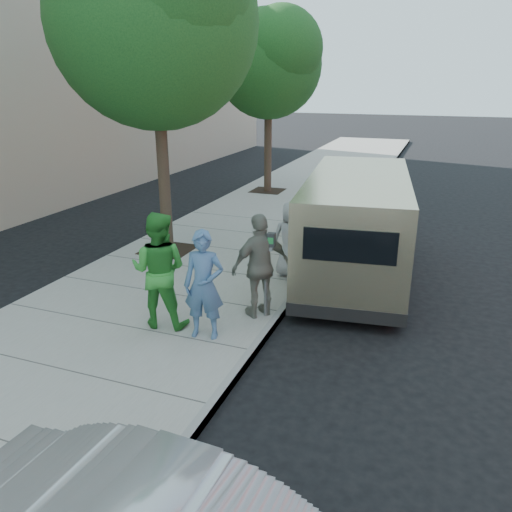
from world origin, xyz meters
name	(u,v)px	position (x,y,z in m)	size (l,w,h in m)	color
ground	(210,307)	(0.00, 0.00, 0.00)	(120.00, 120.00, 0.00)	black
sidewalk	(165,296)	(-1.00, 0.00, 0.07)	(5.00, 60.00, 0.15)	gray
curb_face	(280,315)	(1.44, 0.00, 0.07)	(0.12, 60.00, 0.16)	gray
tree_near	(156,14)	(-2.25, 2.40, 5.55)	(4.62, 4.60, 7.53)	black
tree_far	(270,59)	(-2.25, 10.00, 4.88)	(3.92, 3.80, 6.49)	black
parking_meter	(266,256)	(1.25, -0.26, 1.29)	(0.33, 0.13, 1.58)	gray
van	(356,223)	(2.31, 2.77, 1.20)	(2.74, 6.32, 2.27)	beige
person_officer	(204,285)	(0.56, -1.32, 1.07)	(0.67, 0.44, 1.83)	#466B96
person_green_shirt	(159,270)	(-0.34, -1.20, 1.16)	(0.98, 0.77, 2.02)	green
person_gray_shirt	(291,239)	(1.09, 1.80, 0.98)	(0.81, 0.52, 1.65)	gray
person_striped_polo	(261,266)	(1.15, -0.25, 1.10)	(1.11, 0.46, 1.90)	slate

